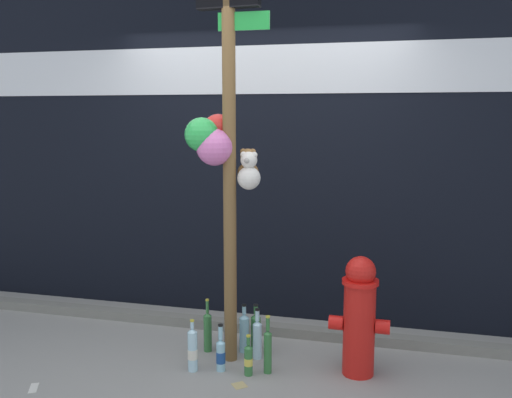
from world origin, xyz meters
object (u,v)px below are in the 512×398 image
bottle_3 (221,354)px  bottle_4 (248,359)px  bottle_5 (268,350)px  bottle_8 (208,331)px  bottle_1 (193,350)px  fire_hydrant (359,315)px  bottle_2 (257,338)px  memorial_post (223,131)px  bottle_7 (256,331)px  bottle_6 (229,332)px  bottle_0 (244,332)px

bottle_3 → bottle_4: (0.21, -0.02, -0.01)m
bottle_5 → bottle_8: size_ratio=1.01×
bottle_8 → bottle_1: bearing=-89.0°
fire_hydrant → bottle_8: size_ratio=2.04×
bottle_2 → bottle_8: bearing=176.0°
memorial_post → bottle_5: 1.56m
bottle_1 → bottle_7: 0.57m
memorial_post → bottle_6: size_ratio=7.02×
fire_hydrant → bottle_4: bearing=-164.0°
bottle_0 → bottle_1: size_ratio=1.00×
fire_hydrant → bottle_1: size_ratio=2.24×
fire_hydrant → bottle_2: size_ratio=2.20×
bottle_4 → bottle_8: bearing=142.9°
bottle_2 → bottle_5: 0.25m
memorial_post → bottle_5: size_ratio=6.87×
bottle_7 → bottle_8: bearing=-161.6°
bottle_1 → memorial_post: bearing=58.5°
fire_hydrant → bottle_2: (-0.74, 0.07, -0.27)m
bottle_1 → bottle_4: size_ratio=1.29×
bottle_0 → bottle_3: bottle_0 is taller
bottle_5 → bottle_6: bearing=144.2°
bottle_0 → bottle_1: 0.48m
fire_hydrant → bottle_3: 1.00m
fire_hydrant → bottle_7: 0.86m
fire_hydrant → bottle_7: size_ratio=2.33×
bottle_6 → bottle_2: bearing=-12.2°
bottle_3 → bottle_6: bottle_6 is taller
bottle_4 → bottle_3: bearing=174.7°
bottle_8 → bottle_0: bearing=12.4°
bottle_2 → bottle_6: bearing=167.8°
memorial_post → bottle_5: memorial_post is taller
bottle_0 → bottle_1: (-0.27, -0.40, -0.00)m
memorial_post → bottle_2: size_ratio=7.49×
bottle_3 → bottle_7: bearing=69.3°
bottle_7 → bottle_8: 0.37m
bottle_7 → bottle_8: (-0.35, -0.12, 0.01)m
memorial_post → bottle_3: (0.03, -0.20, -1.55)m
bottle_0 → bottle_8: size_ratio=0.91×
bottle_1 → bottle_8: bearing=91.0°
bottle_6 → bottle_7: size_ratio=1.13×
fire_hydrant → bottle_6: fire_hydrant is taller
fire_hydrant → bottle_1: (-1.13, -0.24, -0.27)m
memorial_post → bottle_5: (0.36, -0.16, -1.51)m
bottle_5 → bottle_6: 0.45m
memorial_post → bottle_1: (-0.16, -0.26, -1.52)m
bottle_2 → bottle_6: (-0.23, 0.05, -0.00)m
bottle_0 → bottle_4: bottle_0 is taller
bottle_0 → bottle_6: (-0.11, -0.04, -0.00)m
fire_hydrant → bottle_3: (-0.94, -0.19, -0.30)m
bottle_7 → bottle_6: bearing=-153.6°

